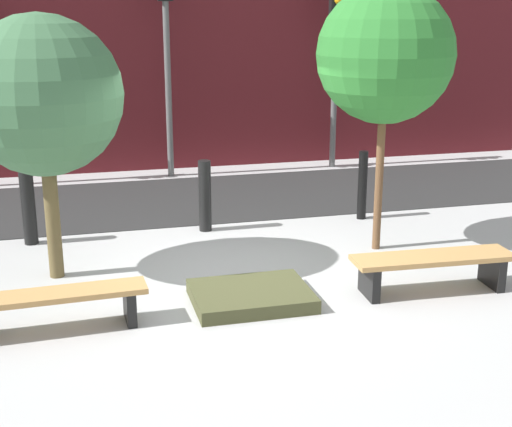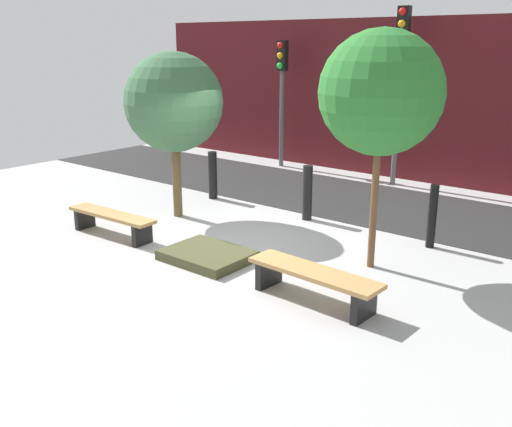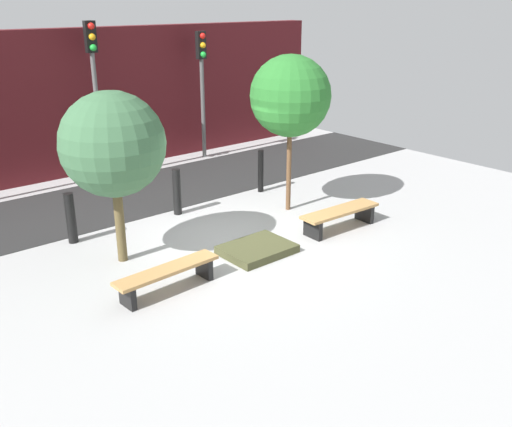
{
  "view_description": "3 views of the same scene",
  "coord_description": "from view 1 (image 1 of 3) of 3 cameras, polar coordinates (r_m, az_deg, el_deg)",
  "views": [
    {
      "loc": [
        -1.81,
        -7.92,
        3.21
      ],
      "look_at": [
        0.22,
        -0.04,
        0.85
      ],
      "focal_mm": 50.0,
      "sensor_mm": 36.0,
      "label": 1
    },
    {
      "loc": [
        5.91,
        -6.76,
        3.31
      ],
      "look_at": [
        0.48,
        -0.05,
        0.72
      ],
      "focal_mm": 40.0,
      "sensor_mm": 36.0,
      "label": 2
    },
    {
      "loc": [
        -6.51,
        -8.35,
        4.63
      ],
      "look_at": [
        0.3,
        -0.29,
        0.63
      ],
      "focal_mm": 40.0,
      "sensor_mm": 36.0,
      "label": 3
    }
  ],
  "objects": [
    {
      "name": "building_facade",
      "position": [
        14.81,
        -7.53,
        11.15
      ],
      "size": [
        16.2,
        0.5,
        3.9
      ],
      "primitive_type": "cube",
      "color": "#511419",
      "rests_on": "ground"
    },
    {
      "name": "planter_bed",
      "position": [
        8.09,
        -0.4,
        -6.61
      ],
      "size": [
        1.32,
        1.02,
        0.16
      ],
      "primitive_type": "cube",
      "color": "#454629",
      "rests_on": "ground"
    },
    {
      "name": "tree_behind_right_bench",
      "position": [
        9.51,
        10.3,
        12.38
      ],
      "size": [
        1.78,
        1.78,
        3.52
      ],
      "color": "brown",
      "rests_on": "ground"
    },
    {
      "name": "bench_left",
      "position": [
        7.62,
        -15.9,
        -6.86
      ],
      "size": [
        1.92,
        0.48,
        0.42
      ],
      "rotation": [
        0.0,
        0.0,
        0.05
      ],
      "color": "black",
      "rests_on": "ground"
    },
    {
      "name": "traffic_light_mid_east",
      "position": [
        14.71,
        6.42,
        13.6
      ],
      "size": [
        0.28,
        0.27,
        3.74
      ],
      "color": "#555555",
      "rests_on": "ground"
    },
    {
      "name": "traffic_light_mid_west",
      "position": [
        13.87,
        -7.18,
        14.39
      ],
      "size": [
        0.28,
        0.27,
        4.1
      ],
      "color": "#5C5C5C",
      "rests_on": "ground"
    },
    {
      "name": "tree_behind_left_bench",
      "position": [
        8.7,
        -16.71,
        8.96
      ],
      "size": [
        1.87,
        1.87,
        3.17
      ],
      "color": "brown",
      "rests_on": "ground"
    },
    {
      "name": "bench_right",
      "position": [
        8.57,
        13.95,
        -4.01
      ],
      "size": [
        1.93,
        0.56,
        0.45
      ],
      "rotation": [
        0.0,
        0.0,
        -0.05
      ],
      "color": "black",
      "rests_on": "ground"
    },
    {
      "name": "bollard_center",
      "position": [
        11.25,
        8.51,
        2.25
      ],
      "size": [
        0.14,
        0.14,
        1.08
      ],
      "primitive_type": "cylinder",
      "color": "black",
      "rests_on": "ground"
    },
    {
      "name": "bollard_left",
      "position": [
        10.55,
        -4.11,
        1.41
      ],
      "size": [
        0.19,
        0.19,
        1.07
      ],
      "primitive_type": "cylinder",
      "color": "black",
      "rests_on": "ground"
    },
    {
      "name": "road_strip",
      "position": [
        12.43,
        -5.6,
        1.14
      ],
      "size": [
        18.0,
        3.17,
        0.01
      ],
      "primitive_type": "cube",
      "color": "#282828",
      "rests_on": "ground"
    },
    {
      "name": "ground_plane",
      "position": [
        8.74,
        -1.49,
        -5.4
      ],
      "size": [
        18.0,
        18.0,
        0.0
      ],
      "primitive_type": "plane",
      "color": "#AAAAAA"
    },
    {
      "name": "bollard_far_left",
      "position": [
        10.42,
        -17.74,
        0.41
      ],
      "size": [
        0.19,
        0.19,
        1.04
      ],
      "primitive_type": "cylinder",
      "color": "black",
      "rests_on": "ground"
    }
  ]
}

